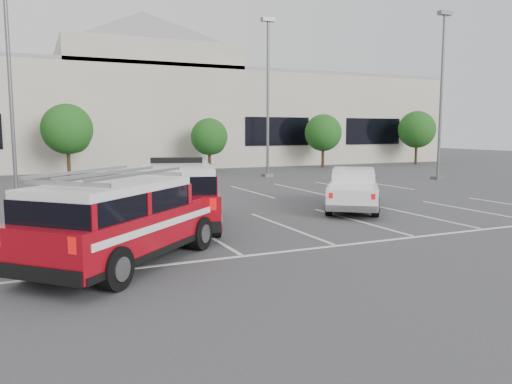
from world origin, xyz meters
TOP-DOWN VIEW (x-y plane):
  - ground at (0.00, 0.00)m, footprint 120.00×120.00m
  - stall_markings at (0.00, 4.50)m, footprint 23.00×15.00m
  - convention_building at (0.18, 31.86)m, footprint 60.00×16.99m
  - tree_mid_left at (-4.91, 22.05)m, footprint 3.37×3.37m
  - tree_mid_right at (5.09, 22.05)m, footprint 2.77×2.77m
  - tree_right at (15.09, 22.05)m, footprint 3.07×3.07m
  - tree_far_right at (25.09, 22.05)m, footprint 3.37×3.37m
  - light_pole_left at (-8.00, 12.00)m, footprint 0.90×0.60m
  - light_pole_mid at (7.00, 16.00)m, footprint 0.90×0.60m
  - light_pole_right at (16.00, 10.00)m, footprint 0.90×0.60m
  - fire_chief_suv at (-3.10, 1.57)m, footprint 3.77×6.56m
  - white_pickup at (4.07, 2.21)m, footprint 4.44×5.17m
  - ladder_suv at (-5.47, -2.38)m, footprint 5.42×5.42m

SIDE VIEW (x-z plane):
  - ground at x=0.00m, z-range 0.00..0.00m
  - stall_markings at x=0.00m, z-range 0.00..0.01m
  - white_pickup at x=4.07m, z-range -0.16..1.41m
  - ladder_suv at x=-5.47m, z-range -0.22..1.95m
  - fire_chief_suv at x=-3.10m, z-range -0.20..1.98m
  - tree_mid_right at x=5.09m, z-range 0.51..4.50m
  - tree_right at x=15.09m, z-range 0.56..4.98m
  - tree_mid_left at x=-4.91m, z-range 0.62..5.46m
  - tree_far_right at x=25.09m, z-range 0.62..5.46m
  - convention_building at x=0.18m, z-range -1.88..11.32m
  - light_pole_left at x=-8.00m, z-range 0.07..10.31m
  - light_pole_mid at x=7.00m, z-range 0.07..10.31m
  - light_pole_right at x=16.00m, z-range 0.07..10.31m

